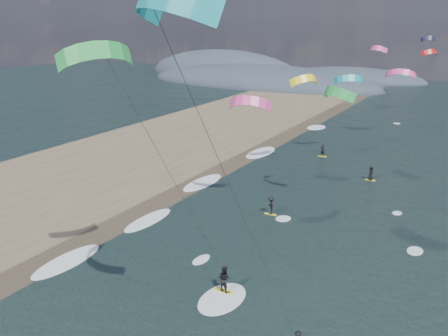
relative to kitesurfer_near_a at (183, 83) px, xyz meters
The scene contains 7 objects.
wet_sand_strip 24.93m from the kitesurfer_near_a, 146.11° to the left, with size 3.00×240.00×0.00m, color #382D23.
coastal_hills 120.68m from the kitesurfer_near_a, 114.42° to the left, with size 80.00×41.00×15.00m.
kitesurfer_near_a is the anchor object (origin of this frame).
kitesurfer_near_b 8.51m from the kitesurfer_near_a, 139.62° to the left, with size 6.82×9.39×16.43m.
far_kitesurfers 33.75m from the kitesurfer_near_a, 99.08° to the left, with size 8.75×21.56×1.68m.
bg_kite_field 52.97m from the kitesurfer_near_a, 95.56° to the left, with size 10.91×76.22×6.93m.
shoreline_surf 26.68m from the kitesurfer_near_a, 134.13° to the left, with size 2.40×79.40×0.11m.
Camera 1 is at (15.29, -16.84, 17.23)m, focal length 40.00 mm.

